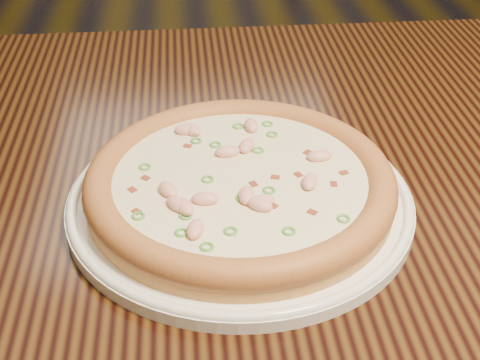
{
  "coord_description": "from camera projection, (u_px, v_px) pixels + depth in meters",
  "views": [
    {
      "loc": [
        -0.07,
        -1.3,
        1.13
      ],
      "look_at": [
        -0.02,
        -0.8,
        0.78
      ],
      "focal_mm": 50.0,
      "sensor_mm": 36.0,
      "label": 1
    }
  ],
  "objects": [
    {
      "name": "ground",
      "position": [
        220.0,
        256.0,
        1.71
      ],
      "size": [
        9.0,
        9.0,
        0.0
      ],
      "primitive_type": "plane",
      "color": "black"
    },
    {
      "name": "hero_table",
      "position": [
        344.0,
        245.0,
        0.74
      ],
      "size": [
        1.2,
        0.8,
        0.75
      ],
      "color": "black",
      "rests_on": "ground"
    },
    {
      "name": "plate",
      "position": [
        240.0,
        199.0,
        0.63
      ],
      "size": [
        0.32,
        0.32,
        0.02
      ],
      "color": "white",
      "rests_on": "hero_table"
    },
    {
      "name": "pizza",
      "position": [
        240.0,
        183.0,
        0.62
      ],
      "size": [
        0.29,
        0.29,
        0.03
      ],
      "color": "tan",
      "rests_on": "plate"
    }
  ]
}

